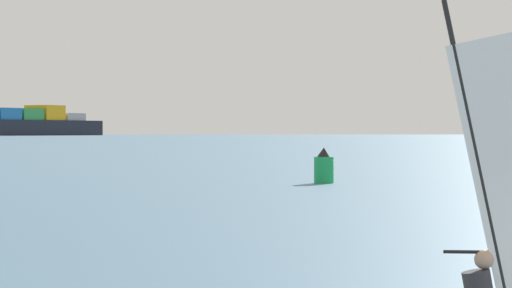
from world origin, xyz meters
name	(u,v)px	position (x,y,z in m)	size (l,w,h in m)	color
windsurfer	(508,273)	(-2.56, 1.33, 1.16)	(3.57, 0.78, 4.27)	orange
channel_buoy	(324,167)	(-4.47, 46.13, 0.84)	(1.05, 1.05, 1.90)	#19994C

